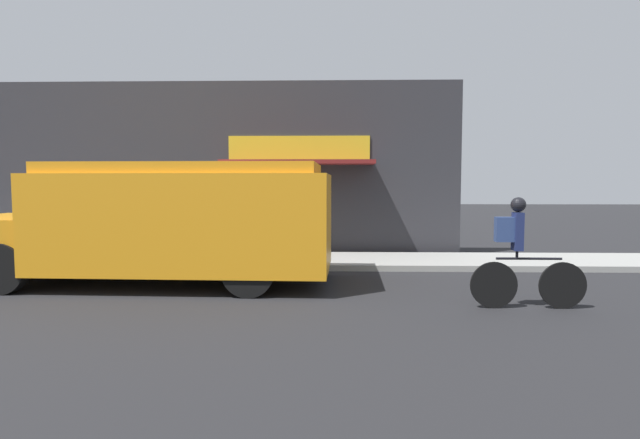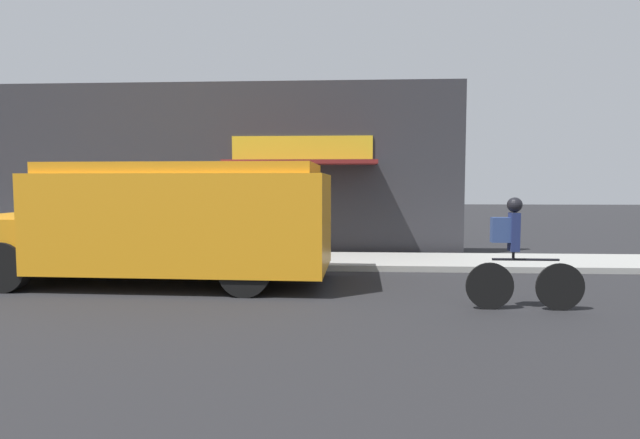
{
  "view_description": "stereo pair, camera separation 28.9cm",
  "coord_description": "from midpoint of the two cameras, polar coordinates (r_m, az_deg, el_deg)",
  "views": [
    {
      "loc": [
        3.0,
        -10.3,
        1.82
      ],
      "look_at": [
        2.73,
        -0.2,
        1.1
      ],
      "focal_mm": 28.0,
      "sensor_mm": 36.0,
      "label": 1
    },
    {
      "loc": [
        3.29,
        -10.28,
        1.82
      ],
      "look_at": [
        2.73,
        -0.2,
        1.1
      ],
      "focal_mm": 28.0,
      "sensor_mm": 36.0,
      "label": 2
    }
  ],
  "objects": [
    {
      "name": "ground_plane",
      "position": [
        10.91,
        -15.33,
        -5.67
      ],
      "size": [
        70.0,
        70.0,
        0.0
      ],
      "primitive_type": "plane",
      "color": "#232326"
    },
    {
      "name": "sidewalk",
      "position": [
        11.88,
        -13.9,
        -4.55
      ],
      "size": [
        28.0,
        2.06,
        0.13
      ],
      "color": "#999993",
      "rests_on": "ground_plane"
    },
    {
      "name": "school_bus",
      "position": [
        9.47,
        -18.1,
        -0.22
      ],
      "size": [
        6.71,
        2.81,
        2.18
      ],
      "rotation": [
        0.0,
        0.0,
        -0.03
      ],
      "color": "orange",
      "rests_on": "ground_plane"
    },
    {
      "name": "storefront",
      "position": [
        13.04,
        -12.09,
        5.7
      ],
      "size": [
        12.41,
        1.05,
        4.4
      ],
      "color": "#2D2D33",
      "rests_on": "ground_plane"
    },
    {
      "name": "cyclist",
      "position": [
        7.78,
        20.99,
        -3.81
      ],
      "size": [
        1.68,
        0.22,
        1.63
      ],
      "rotation": [
        0.0,
        0.0,
        -0.01
      ],
      "color": "black",
      "rests_on": "ground_plane"
    }
  ]
}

